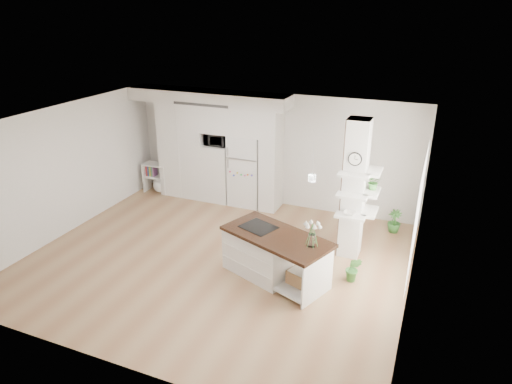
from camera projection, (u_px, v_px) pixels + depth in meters
floor at (217, 259)px, 8.78m from camera, size 7.00×6.00×0.01m
room at (214, 169)px, 8.08m from camera, size 7.04×6.04×2.72m
cabinet_wall at (211, 141)px, 11.00m from camera, size 4.00×0.71×2.70m
refrigerator at (247, 170)px, 10.93m from camera, size 0.78×0.69×1.75m
column at (358, 192)px, 8.40m from camera, size 0.69×0.90×2.70m
window at (418, 212)px, 7.25m from camera, size 0.00×2.40×2.40m
pendant_light at (309, 164)px, 7.51m from camera, size 0.12×0.12×0.10m
kitchen_island at (267, 252)px, 8.15m from camera, size 2.13×1.55×1.44m
bookshelf at (158, 180)px, 11.84m from camera, size 0.67×0.41×0.77m
floor_plant_a at (353, 269)px, 8.00m from camera, size 0.30×0.25×0.50m
floor_plant_b at (394, 221)px, 9.76m from camera, size 0.37×0.37×0.50m
microwave at (217, 139)px, 10.88m from camera, size 0.54×0.37×0.30m
shelf_plant at (374, 182)px, 8.39m from camera, size 0.27×0.23×0.30m
decor_bowl at (349, 213)px, 8.36m from camera, size 0.22×0.22×0.05m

